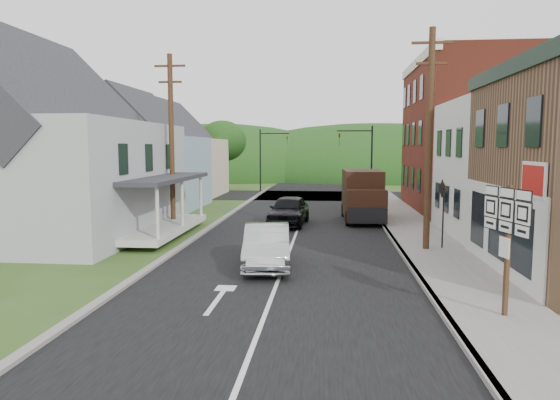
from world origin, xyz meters
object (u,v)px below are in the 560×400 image
(silver_sedan, at_px, (267,246))
(dark_sedan, at_px, (289,211))
(warning_sign, at_px, (443,204))
(delivery_van, at_px, (363,196))
(route_sign_cluster, at_px, (507,232))

(silver_sedan, distance_m, dark_sedan, 9.75)
(silver_sedan, height_order, warning_sign, warning_sign)
(dark_sedan, relative_size, delivery_van, 0.89)
(silver_sedan, xyz_separation_m, delivery_van, (4.16, 11.56, 0.74))
(silver_sedan, xyz_separation_m, route_sign_cluster, (6.53, -5.04, 1.50))
(warning_sign, bearing_deg, dark_sedan, 128.47)
(route_sign_cluster, bearing_deg, dark_sedan, 99.55)
(silver_sedan, relative_size, delivery_van, 0.85)
(silver_sedan, bearing_deg, warning_sign, 19.95)
(dark_sedan, height_order, route_sign_cluster, route_sign_cluster)
(silver_sedan, height_order, dark_sedan, dark_sedan)
(silver_sedan, relative_size, dark_sedan, 0.96)
(dark_sedan, distance_m, warning_sign, 9.45)
(delivery_van, relative_size, route_sign_cluster, 1.65)
(silver_sedan, distance_m, warning_sign, 7.74)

